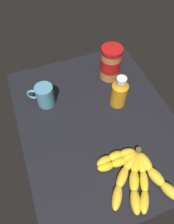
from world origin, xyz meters
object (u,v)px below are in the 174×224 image
object	(u,v)px
banana_bunch	(133,173)
coffee_mug	(45,95)
honey_bottle	(119,92)
peanut_butter_jar	(111,63)

from	to	relation	value
banana_bunch	coffee_mug	world-z (taller)	coffee_mug
banana_bunch	honey_bottle	bearing A→B (deg)	164.37
banana_bunch	peanut_butter_jar	distance (cm)	48.05
honey_bottle	peanut_butter_jar	bearing A→B (deg)	168.49
banana_bunch	peanut_butter_jar	size ratio (longest dim) A/B	1.48
banana_bunch	coffee_mug	distance (cm)	45.75
banana_bunch	coffee_mug	size ratio (longest dim) A/B	2.15
coffee_mug	peanut_butter_jar	bearing A→B (deg)	99.34
peanut_butter_jar	honey_bottle	xyz separation A→B (cm)	(15.94, -3.24, -1.11)
coffee_mug	honey_bottle	bearing A→B (deg)	69.54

